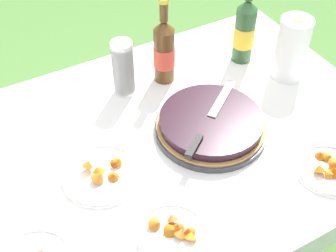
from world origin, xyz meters
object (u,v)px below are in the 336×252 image
at_px(berry_tart, 211,124).
at_px(paper_towel_roll, 292,49).
at_px(cider_bottle_amber, 164,51).
at_px(snack_plate_left, 102,174).
at_px(cup_stack, 123,68).
at_px(serving_knife, 208,122).
at_px(snack_plate_near, 172,233).
at_px(cider_bottle_green, 245,30).
at_px(snack_plate_right, 330,169).

xyz_separation_m(berry_tart, paper_towel_roll, (0.39, 0.11, 0.09)).
height_order(cider_bottle_amber, snack_plate_left, cider_bottle_amber).
height_order(cup_stack, snack_plate_left, cup_stack).
distance_m(berry_tart, serving_knife, 0.05).
xyz_separation_m(serving_knife, cup_stack, (-0.13, 0.32, 0.04)).
height_order(berry_tart, cup_stack, cup_stack).
height_order(snack_plate_near, snack_plate_left, same).
bearing_deg(cider_bottle_green, cider_bottle_amber, 173.48).
xyz_separation_m(serving_knife, snack_plate_right, (0.23, -0.29, -0.05)).
bearing_deg(serving_knife, cup_stack, 75.67).
bearing_deg(snack_plate_left, berry_tart, 1.04).
bearing_deg(cup_stack, paper_towel_roll, -19.90).
xyz_separation_m(berry_tart, snack_plate_near, (-0.29, -0.27, -0.02)).
bearing_deg(paper_towel_roll, cider_bottle_amber, 153.46).
bearing_deg(paper_towel_roll, berry_tart, -164.73).
xyz_separation_m(berry_tart, serving_knife, (-0.02, -0.02, 0.04)).
bearing_deg(cider_bottle_amber, snack_plate_left, -140.41).
bearing_deg(berry_tart, cup_stack, 116.86).
bearing_deg(cider_bottle_green, snack_plate_right, -99.59).
bearing_deg(snack_plate_near, snack_plate_left, 106.89).
relative_size(snack_plate_left, paper_towel_roll, 1.00).
bearing_deg(snack_plate_left, snack_plate_near, -73.11).
relative_size(berry_tart, snack_plate_near, 1.85).
distance_m(serving_knife, snack_plate_left, 0.35).
xyz_separation_m(berry_tart, snack_plate_left, (-0.37, -0.01, -0.02)).
relative_size(snack_plate_near, paper_towel_roll, 0.83).
bearing_deg(cup_stack, berry_tart, -63.14).
distance_m(cup_stack, cider_bottle_amber, 0.15).
relative_size(serving_knife, paper_towel_roll, 1.38).
relative_size(cider_bottle_amber, paper_towel_roll, 1.38).
height_order(cup_stack, snack_plate_right, cup_stack).
relative_size(snack_plate_near, snack_plate_left, 0.83).
bearing_deg(berry_tart, snack_plate_right, -55.85).
distance_m(serving_knife, paper_towel_roll, 0.43).
relative_size(berry_tart, cider_bottle_amber, 1.11).
distance_m(cup_stack, cider_bottle_green, 0.46).
xyz_separation_m(cider_bottle_green, snack_plate_left, (-0.68, -0.27, -0.11)).
xyz_separation_m(cider_bottle_green, snack_plate_near, (-0.60, -0.54, -0.11)).
relative_size(berry_tart, snack_plate_left, 1.54).
bearing_deg(snack_plate_near, berry_tart, 43.27).
relative_size(serving_knife, cider_bottle_amber, 1.00).
xyz_separation_m(snack_plate_left, snack_plate_right, (0.58, -0.30, 0.00)).
bearing_deg(berry_tart, paper_towel_roll, 15.27).
distance_m(berry_tart, cider_bottle_amber, 0.31).
relative_size(berry_tart, serving_knife, 1.11).
height_order(snack_plate_near, snack_plate_right, snack_plate_right).
relative_size(cider_bottle_green, snack_plate_near, 1.70).
xyz_separation_m(cup_stack, paper_towel_roll, (0.54, -0.20, 0.01)).
distance_m(cider_bottle_amber, snack_plate_left, 0.49).
distance_m(cider_bottle_green, snack_plate_left, 0.74).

